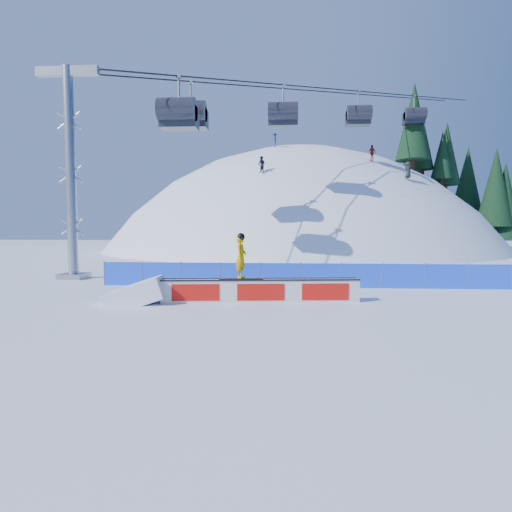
{
  "coord_description": "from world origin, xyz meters",
  "views": [
    {
      "loc": [
        -1.74,
        -15.17,
        2.92
      ],
      "look_at": [
        -3.05,
        2.5,
        1.68
      ],
      "focal_mm": 28.0,
      "sensor_mm": 36.0,
      "label": 1
    }
  ],
  "objects": [
    {
      "name": "ground",
      "position": [
        0.0,
        0.0,
        0.0
      ],
      "size": [
        160.0,
        160.0,
        0.0
      ],
      "primitive_type": "plane",
      "color": "white",
      "rests_on": "ground"
    },
    {
      "name": "snow_ramp",
      "position": [
        -7.56,
        -0.1,
        0.0
      ],
      "size": [
        2.51,
        1.73,
        1.48
      ],
      "primitive_type": null,
      "rotation": [
        0.0,
        -0.31,
        0.11
      ],
      "color": "white",
      "rests_on": "ground"
    },
    {
      "name": "chairlift",
      "position": [
        4.74,
        27.49,
        16.89
      ],
      "size": [
        40.8,
        41.7,
        22.0
      ],
      "color": "#90969D",
      "rests_on": "ground"
    },
    {
      "name": "snowboarder",
      "position": [
        -3.48,
        0.34,
        1.82
      ],
      "size": [
        1.75,
        0.68,
        1.81
      ],
      "rotation": [
        0.0,
        0.0,
        1.38
      ],
      "color": "black",
      "rests_on": "rail_box"
    },
    {
      "name": "safety_fence",
      "position": [
        0.0,
        4.5,
        0.6
      ],
      "size": [
        22.05,
        0.05,
        1.3
      ],
      "color": "blue",
      "rests_on": "ground"
    },
    {
      "name": "rail_box",
      "position": [
        -2.72,
        0.42,
        0.46
      ],
      "size": [
        7.8,
        1.38,
        0.93
      ],
      "rotation": [
        0.0,
        0.0,
        0.11
      ],
      "color": "silver",
      "rests_on": "ground"
    },
    {
      "name": "snow_hill",
      "position": [
        0.0,
        42.0,
        -18.0
      ],
      "size": [
        64.0,
        64.0,
        64.0
      ],
      "color": "white",
      "rests_on": "ground"
    },
    {
      "name": "treeline",
      "position": [
        23.73,
        41.05,
        9.5
      ],
      "size": [
        23.04,
        13.53,
        19.72
      ],
      "color": "#301F13",
      "rests_on": "ground"
    },
    {
      "name": "distant_skiers",
      "position": [
        1.63,
        28.57,
        10.84
      ],
      "size": [
        15.66,
        10.02,
        6.28
      ],
      "color": "black",
      "rests_on": "ground"
    }
  ]
}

